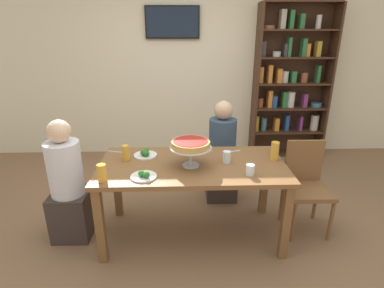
{
  "coord_description": "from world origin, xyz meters",
  "views": [
    {
      "loc": [
        -0.08,
        -2.48,
        1.87
      ],
      "look_at": [
        0.0,
        0.1,
        0.89
      ],
      "focal_mm": 28.66,
      "sensor_mm": 36.0,
      "label": 1
    }
  ],
  "objects_px": {
    "beer_glass_amber_spare": "(275,151)",
    "cutlery_fork_far": "(203,150)",
    "diner_head_west": "(68,189)",
    "salad_plate_far_diner": "(145,154)",
    "dining_table": "(192,173)",
    "salad_plate_near_diner": "(144,176)",
    "water_glass_clear_near": "(186,149)",
    "beer_glass_amber_short": "(126,153)",
    "water_glass_clear_far": "(227,157)",
    "beer_glass_amber_tall": "(102,173)",
    "bookshelf": "(290,82)",
    "cutlery_knife_near": "(116,152)",
    "deep_dish_pizza_stand": "(191,145)",
    "diner_far_right": "(222,158)",
    "cutlery_fork_near": "(232,152)",
    "water_glass_clear_spare": "(250,170)",
    "chair_head_east": "(306,182)",
    "television": "(172,22)"
  },
  "relations": [
    {
      "from": "beer_glass_amber_spare",
      "to": "cutlery_fork_far",
      "type": "height_order",
      "value": "beer_glass_amber_spare"
    },
    {
      "from": "diner_head_west",
      "to": "salad_plate_far_diner",
      "type": "relative_size",
      "value": 5.28
    },
    {
      "from": "dining_table",
      "to": "salad_plate_near_diner",
      "type": "distance_m",
      "value": 0.49
    },
    {
      "from": "diner_head_west",
      "to": "water_glass_clear_near",
      "type": "xyz_separation_m",
      "value": [
        1.08,
        0.2,
        0.31
      ]
    },
    {
      "from": "salad_plate_near_diner",
      "to": "beer_glass_amber_short",
      "type": "xyz_separation_m",
      "value": [
        -0.2,
        0.36,
        0.05
      ]
    },
    {
      "from": "salad_plate_near_diner",
      "to": "water_glass_clear_far",
      "type": "bearing_deg",
      "value": 21.36
    },
    {
      "from": "diner_head_west",
      "to": "beer_glass_amber_tall",
      "type": "bearing_deg",
      "value": -38.21
    },
    {
      "from": "diner_head_west",
      "to": "beer_glass_amber_short",
      "type": "relative_size",
      "value": 8.15
    },
    {
      "from": "beer_glass_amber_spare",
      "to": "bookshelf",
      "type": "bearing_deg",
      "value": 68.63
    },
    {
      "from": "dining_table",
      "to": "salad_plate_near_diner",
      "type": "relative_size",
      "value": 7.75
    },
    {
      "from": "cutlery_knife_near",
      "to": "cutlery_fork_far",
      "type": "bearing_deg",
      "value": -162.56
    },
    {
      "from": "cutlery_fork_far",
      "to": "salad_plate_far_diner",
      "type": "bearing_deg",
      "value": 31.19
    },
    {
      "from": "cutlery_knife_near",
      "to": "salad_plate_near_diner",
      "type": "bearing_deg",
      "value": 136.46
    },
    {
      "from": "bookshelf",
      "to": "water_glass_clear_far",
      "type": "xyz_separation_m",
      "value": [
        -1.2,
        -2.0,
        -0.33
      ]
    },
    {
      "from": "diner_head_west",
      "to": "deep_dish_pizza_stand",
      "type": "distance_m",
      "value": 1.2
    },
    {
      "from": "cutlery_fork_far",
      "to": "diner_head_west",
      "type": "bearing_deg",
      "value": 30.84
    },
    {
      "from": "dining_table",
      "to": "diner_far_right",
      "type": "xyz_separation_m",
      "value": [
        0.36,
        0.68,
        -0.15
      ]
    },
    {
      "from": "dining_table",
      "to": "diner_head_west",
      "type": "bearing_deg",
      "value": 179.07
    },
    {
      "from": "beer_glass_amber_tall",
      "to": "salad_plate_far_diner",
      "type": "bearing_deg",
      "value": 60.43
    },
    {
      "from": "diner_head_west",
      "to": "water_glass_clear_near",
      "type": "height_order",
      "value": "diner_head_west"
    },
    {
      "from": "salad_plate_near_diner",
      "to": "cutlery_knife_near",
      "type": "xyz_separation_m",
      "value": [
        -0.33,
        0.56,
        -0.02
      ]
    },
    {
      "from": "dining_table",
      "to": "cutlery_fork_near",
      "type": "bearing_deg",
      "value": 34.2
    },
    {
      "from": "water_glass_clear_spare",
      "to": "beer_glass_amber_spare",
      "type": "bearing_deg",
      "value": 46.88
    },
    {
      "from": "beer_glass_amber_tall",
      "to": "cutlery_knife_near",
      "type": "relative_size",
      "value": 0.8
    },
    {
      "from": "salad_plate_far_diner",
      "to": "beer_glass_amber_spare",
      "type": "xyz_separation_m",
      "value": [
        1.19,
        -0.11,
        0.06
      ]
    },
    {
      "from": "diner_far_right",
      "to": "salad_plate_near_diner",
      "type": "height_order",
      "value": "diner_far_right"
    },
    {
      "from": "beer_glass_amber_spare",
      "to": "water_glass_clear_near",
      "type": "distance_m",
      "value": 0.82
    },
    {
      "from": "diner_far_right",
      "to": "cutlery_fork_far",
      "type": "relative_size",
      "value": 6.39
    },
    {
      "from": "deep_dish_pizza_stand",
      "to": "water_glass_clear_spare",
      "type": "height_order",
      "value": "deep_dish_pizza_stand"
    },
    {
      "from": "diner_far_right",
      "to": "chair_head_east",
      "type": "bearing_deg",
      "value": 52.08
    },
    {
      "from": "beer_glass_amber_short",
      "to": "cutlery_fork_near",
      "type": "relative_size",
      "value": 0.78
    },
    {
      "from": "cutlery_fork_near",
      "to": "cutlery_fork_far",
      "type": "distance_m",
      "value": 0.28
    },
    {
      "from": "diner_head_west",
      "to": "dining_table",
      "type": "bearing_deg",
      "value": -0.93
    },
    {
      "from": "bookshelf",
      "to": "cutlery_fork_near",
      "type": "distance_m",
      "value": 2.11
    },
    {
      "from": "chair_head_east",
      "to": "cutlery_knife_near",
      "type": "relative_size",
      "value": 4.83
    },
    {
      "from": "water_glass_clear_far",
      "to": "cutlery_knife_near",
      "type": "relative_size",
      "value": 0.6
    },
    {
      "from": "television",
      "to": "water_glass_clear_near",
      "type": "distance_m",
      "value": 2.21
    },
    {
      "from": "diner_head_west",
      "to": "chair_head_east",
      "type": "height_order",
      "value": "diner_head_west"
    },
    {
      "from": "salad_plate_near_diner",
      "to": "beer_glass_amber_spare",
      "type": "bearing_deg",
      "value": 16.06
    },
    {
      "from": "salad_plate_near_diner",
      "to": "television",
      "type": "bearing_deg",
      "value": 85.39
    },
    {
      "from": "salad_plate_near_diner",
      "to": "salad_plate_far_diner",
      "type": "relative_size",
      "value": 0.98
    },
    {
      "from": "diner_head_west",
      "to": "salad_plate_far_diner",
      "type": "xyz_separation_m",
      "value": [
        0.7,
        0.17,
        0.27
      ]
    },
    {
      "from": "dining_table",
      "to": "beer_glass_amber_short",
      "type": "height_order",
      "value": "beer_glass_amber_short"
    },
    {
      "from": "diner_far_right",
      "to": "chair_head_east",
      "type": "xyz_separation_m",
      "value": [
        0.74,
        -0.58,
        -0.01
      ]
    },
    {
      "from": "cutlery_knife_near",
      "to": "cutlery_fork_far",
      "type": "distance_m",
      "value": 0.85
    },
    {
      "from": "salad_plate_near_diner",
      "to": "water_glass_clear_near",
      "type": "bearing_deg",
      "value": 54.13
    },
    {
      "from": "diner_head_west",
      "to": "beer_glass_amber_tall",
      "type": "distance_m",
      "value": 0.62
    },
    {
      "from": "diner_far_right",
      "to": "water_glass_clear_near",
      "type": "distance_m",
      "value": 0.69
    },
    {
      "from": "television",
      "to": "diner_far_right",
      "type": "relative_size",
      "value": 0.66
    },
    {
      "from": "television",
      "to": "cutlery_fork_near",
      "type": "distance_m",
      "value": 2.28
    }
  ]
}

